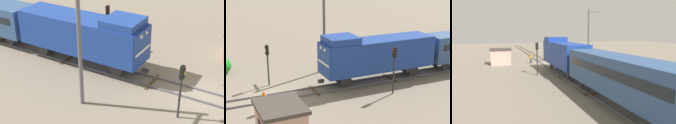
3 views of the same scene
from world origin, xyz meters
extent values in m
plane|color=#756B5B|center=(0.00, 0.00, 0.00)|extent=(143.34, 143.34, 0.00)
cube|color=#595960|center=(-0.72, 0.00, 0.08)|extent=(0.10, 95.56, 0.16)
cube|color=#595960|center=(0.72, 0.00, 0.08)|extent=(0.10, 95.56, 0.16)
cube|color=#4C3823|center=(0.00, -43.80, 0.04)|extent=(2.40, 0.24, 0.09)
cube|color=#4C3823|center=(0.00, -35.83, 0.04)|extent=(2.40, 0.24, 0.09)
cube|color=#4C3823|center=(0.00, -27.87, 0.04)|extent=(2.40, 0.24, 0.09)
cube|color=#4C3823|center=(0.00, -19.91, 0.04)|extent=(2.40, 0.24, 0.09)
cube|color=#4C3823|center=(0.00, -11.94, 0.04)|extent=(2.40, 0.24, 0.09)
cube|color=#4C3823|center=(0.00, -3.98, 0.04)|extent=(2.40, 0.24, 0.09)
cube|color=#4C3823|center=(0.00, 3.98, 0.04)|extent=(2.40, 0.24, 0.09)
cube|color=#4C3823|center=(0.00, 11.94, 0.04)|extent=(2.40, 0.24, 0.09)
cube|color=#4C3823|center=(0.00, 19.91, 0.04)|extent=(2.40, 0.24, 0.09)
cube|color=navy|center=(0.00, 10.48, 2.71)|extent=(2.90, 11.00, 2.90)
cube|color=navy|center=(0.00, 6.58, 4.46)|extent=(2.75, 2.80, 0.60)
cube|color=navy|center=(0.00, 4.93, 2.71)|extent=(2.84, 0.10, 2.84)
cube|color=white|center=(0.00, 4.89, 2.51)|extent=(2.46, 0.06, 0.20)
sphere|color=white|center=(-0.45, 4.88, 3.81)|extent=(0.28, 0.28, 0.28)
sphere|color=white|center=(0.45, 4.88, 3.81)|extent=(0.28, 0.28, 0.28)
cylinder|color=#262628|center=(0.00, 4.63, 0.86)|extent=(0.36, 0.50, 0.36)
cylinder|color=#262628|center=(-0.72, 6.78, 0.71)|extent=(0.18, 1.10, 1.10)
cylinder|color=#262628|center=(0.72, 6.78, 0.71)|extent=(0.18, 1.10, 1.10)
cylinder|color=#262628|center=(-0.72, 14.18, 0.71)|extent=(0.18, 1.10, 1.10)
cylinder|color=#262628|center=(0.72, 14.18, 0.71)|extent=(0.18, 1.10, 1.10)
cube|color=#2D4C7A|center=(0.00, 23.58, 2.47)|extent=(2.80, 14.00, 2.70)
cube|color=black|center=(0.00, 23.58, 2.82)|extent=(2.84, 12.88, 0.64)
cylinder|color=#262628|center=(-0.72, 18.18, 0.64)|extent=(0.16, 0.96, 0.96)
cylinder|color=#262628|center=(0.72, 18.18, 0.64)|extent=(0.16, 0.96, 0.96)
cylinder|color=#262628|center=(-3.20, 0.70, 1.92)|extent=(0.14, 0.14, 3.84)
cube|color=black|center=(-3.20, 0.70, 3.39)|extent=(0.32, 0.24, 0.90)
sphere|color=#390606|center=(-3.20, 0.56, 3.66)|extent=(0.16, 0.16, 0.16)
sphere|color=yellow|center=(-3.20, 0.56, 3.38)|extent=(0.16, 0.16, 0.16)
sphere|color=black|center=(-3.20, 0.56, 3.10)|extent=(0.16, 0.16, 0.16)
cylinder|color=#262628|center=(3.40, 10.01, 2.10)|extent=(0.14, 0.14, 4.20)
cube|color=black|center=(3.40, 10.01, 3.75)|extent=(0.32, 0.24, 0.90)
sphere|color=red|center=(3.40, 9.87, 4.02)|extent=(0.16, 0.16, 0.16)
sphere|color=#3C3306|center=(3.40, 9.87, 3.74)|extent=(0.16, 0.16, 0.16)
sphere|color=black|center=(3.40, 9.87, 3.46)|extent=(0.16, 0.16, 0.16)
cylinder|color=#262B38|center=(2.30, -1.00, 0.42)|extent=(0.15, 0.15, 0.85)
cylinder|color=#262B38|center=(2.50, -1.00, 0.42)|extent=(0.15, 0.15, 0.85)
cylinder|color=orange|center=(2.40, -1.00, 1.16)|extent=(0.38, 0.38, 0.62)
sphere|color=tan|center=(2.40, -1.00, 1.58)|extent=(0.23, 0.23, 0.23)
cylinder|color=#595960|center=(-5.00, 7.06, 4.43)|extent=(0.28, 0.28, 8.85)
cube|color=#595960|center=(-5.90, 7.06, 8.45)|extent=(1.80, 0.16, 0.16)
cube|color=#D19E8C|center=(7.50, -1.12, 1.25)|extent=(3.20, 2.60, 2.50)
cube|color=#3F3833|center=(7.50, -1.12, 2.62)|extent=(3.50, 2.90, 0.24)
cube|color=#2D2319|center=(7.50, -2.44, 0.95)|extent=(0.80, 0.06, 1.90)
ellipsoid|color=#206F26|center=(-5.37, 20.48, 0.70)|extent=(1.94, 1.58, 1.41)
ellipsoid|color=#207F26|center=(-8.69, -2.76, 0.81)|extent=(2.22, 1.82, 1.62)
camera|label=1|loc=(-21.17, -4.81, 13.74)|focal=55.00mm
camera|label=2|loc=(26.68, -6.02, 11.48)|focal=55.00mm
camera|label=3|loc=(8.63, 37.07, 5.60)|focal=35.00mm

